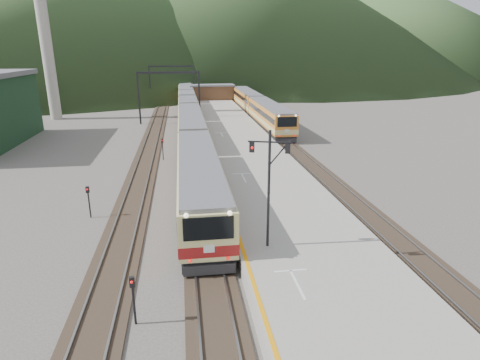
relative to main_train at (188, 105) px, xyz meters
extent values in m
cube|color=black|center=(0.00, -20.50, -2.02)|extent=(2.60, 200.00, 0.12)
cube|color=slate|center=(-0.72, -20.50, -1.92)|extent=(0.10, 200.00, 0.14)
cube|color=slate|center=(0.72, -20.50, -1.92)|extent=(0.10, 200.00, 0.14)
cube|color=black|center=(-5.00, -20.50, -2.02)|extent=(2.60, 200.00, 0.12)
cube|color=slate|center=(-5.72, -20.50, -1.92)|extent=(0.10, 200.00, 0.14)
cube|color=slate|center=(-4.28, -20.50, -1.92)|extent=(0.10, 200.00, 0.14)
cube|color=black|center=(11.50, -20.50, -2.02)|extent=(2.60, 200.00, 0.12)
cube|color=slate|center=(10.78, -20.50, -1.92)|extent=(0.10, 200.00, 0.14)
cube|color=slate|center=(12.22, -20.50, -1.92)|extent=(0.10, 200.00, 0.14)
cube|color=gray|center=(5.60, -22.50, -1.58)|extent=(8.00, 100.00, 1.00)
cube|color=black|center=(-7.50, -5.50, 1.92)|extent=(0.25, 0.25, 8.00)
cube|color=black|center=(1.80, -5.50, 1.92)|extent=(0.25, 0.25, 8.00)
cube|color=black|center=(-2.85, -5.50, 5.72)|extent=(9.30, 0.22, 0.35)
cube|color=black|center=(-7.50, 19.50, 1.92)|extent=(0.25, 0.25, 8.00)
cube|color=black|center=(1.80, 19.50, 1.92)|extent=(0.25, 0.25, 8.00)
cube|color=black|center=(-2.85, 19.50, 5.72)|extent=(9.30, 0.22, 0.35)
cylinder|color=#9E998E|center=(-22.00, 1.50, 12.92)|extent=(1.80, 1.80, 30.00)
cube|color=#503522|center=(5.60, 17.50, 0.32)|extent=(9.00, 4.00, 2.80)
cube|color=slate|center=(5.60, 17.50, 1.87)|extent=(9.40, 4.40, 0.30)
cone|color=#364E28|center=(-40.00, 129.50, 27.92)|extent=(180.00, 180.00, 60.00)
cone|color=#364E28|center=(30.00, 169.50, 35.42)|extent=(220.00, 220.00, 75.00)
cone|color=#364E28|center=(110.00, 149.50, 22.92)|extent=(160.00, 160.00, 50.00)
cube|color=#CCC278|center=(0.00, -41.71, 0.00)|extent=(3.03, 20.36, 3.70)
cube|color=#CCC278|center=(0.00, -20.86, 0.00)|extent=(3.03, 20.36, 3.70)
cube|color=#CCC278|center=(0.00, 0.00, 0.00)|extent=(3.03, 20.36, 3.70)
cube|color=#CCC278|center=(0.00, 20.86, 0.00)|extent=(3.03, 20.36, 3.70)
cube|color=#CCC278|center=(0.00, 41.71, 0.00)|extent=(3.03, 20.36, 3.70)
cube|color=orange|center=(11.50, -13.12, -0.06)|extent=(2.92, 19.66, 3.57)
cube|color=orange|center=(11.50, 7.03, -0.06)|extent=(2.92, 19.66, 3.57)
cylinder|color=black|center=(3.24, -50.60, 2.09)|extent=(0.14, 0.14, 6.33)
cube|color=black|center=(3.24, -50.60, 4.65)|extent=(2.13, 0.69, 0.07)
cube|color=black|center=(2.38, -50.34, 4.35)|extent=(0.29, 0.24, 0.50)
cube|color=black|center=(4.11, -50.85, 4.35)|extent=(0.29, 0.24, 0.50)
cylinder|color=black|center=(-3.37, -54.93, -1.08)|extent=(0.10, 0.10, 2.00)
cube|color=black|center=(-3.37, -54.93, -0.03)|extent=(0.25, 0.20, 0.45)
cylinder|color=black|center=(-3.20, -27.89, -1.08)|extent=(0.10, 0.10, 2.00)
cube|color=black|center=(-3.20, -27.89, -0.03)|extent=(0.26, 0.22, 0.45)
cylinder|color=black|center=(-7.62, -42.82, -1.08)|extent=(0.10, 0.10, 2.00)
cube|color=black|center=(-7.62, -42.82, -0.03)|extent=(0.22, 0.16, 0.45)
camera|label=1|loc=(-1.03, -69.73, 9.02)|focal=30.00mm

